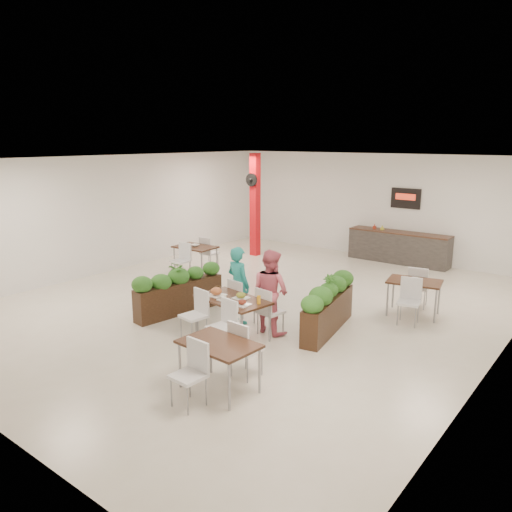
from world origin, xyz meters
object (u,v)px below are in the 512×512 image
at_px(main_table, 232,304).
at_px(side_table_b, 414,287).
at_px(side_table_a, 195,251).
at_px(diner_woman, 271,291).
at_px(service_counter, 399,246).
at_px(planter_right, 328,306).
at_px(side_table_c, 219,351).
at_px(red_column, 255,204).
at_px(diner_man, 238,285).
at_px(planter_left, 179,289).

height_order(main_table, side_table_b, same).
bearing_deg(side_table_a, diner_woman, -31.00).
relative_size(service_counter, diner_woman, 1.86).
distance_m(side_table_a, side_table_b, 6.03).
bearing_deg(service_counter, main_table, -91.31).
xyz_separation_m(service_counter, planter_right, (1.11, -6.12, 0.03)).
bearing_deg(side_table_c, side_table_a, 140.51).
bearing_deg(red_column, service_counter, 25.00).
distance_m(service_counter, diner_man, 6.83).
bearing_deg(diner_woman, side_table_b, -116.44).
xyz_separation_m(diner_woman, side_table_c, (0.78, -2.33, -0.19)).
bearing_deg(side_table_b, planter_left, -155.09).
xyz_separation_m(service_counter, main_table, (-0.17, -7.45, 0.14)).
distance_m(side_table_a, side_table_c, 6.74).
distance_m(main_table, side_table_a, 4.75).
distance_m(diner_man, planter_right, 1.82).
relative_size(diner_man, side_table_a, 0.96).
relative_size(planter_left, planter_right, 1.00).
bearing_deg(side_table_c, side_table_b, 80.93).
height_order(side_table_a, side_table_c, same).
bearing_deg(side_table_c, service_counter, 99.29).
xyz_separation_m(red_column, diner_woman, (4.24, -4.93, -0.83)).
distance_m(red_column, side_table_c, 8.88).
distance_m(red_column, service_counter, 4.56).
bearing_deg(service_counter, side_table_c, -83.65).
relative_size(diner_man, side_table_c, 0.96).
xyz_separation_m(main_table, side_table_c, (1.19, -1.67, -0.02)).
height_order(planter_left, side_table_c, planter_left).
height_order(main_table, planter_left, planter_left).
relative_size(diner_woman, side_table_a, 0.99).
relative_size(service_counter, diner_man, 1.91).
height_order(service_counter, planter_right, service_counter).
xyz_separation_m(main_table, diner_man, (-0.39, 0.65, 0.15)).
distance_m(service_counter, diner_woman, 6.81).
xyz_separation_m(diner_man, side_table_b, (2.62, 2.59, -0.16)).
relative_size(planter_left, side_table_b, 1.28).
relative_size(diner_woman, planter_right, 0.76).
xyz_separation_m(red_column, diner_man, (3.44, -4.93, -0.86)).
relative_size(main_table, side_table_c, 1.09).
bearing_deg(service_counter, diner_woman, -87.98).
bearing_deg(red_column, diner_woman, -49.34).
xyz_separation_m(service_counter, side_table_a, (-3.96, -4.58, 0.13)).
height_order(main_table, diner_woman, diner_woman).
bearing_deg(red_column, planter_right, -39.78).
bearing_deg(planter_right, side_table_a, 163.13).
xyz_separation_m(service_counter, planter_left, (-1.90, -7.15, 0.04)).
bearing_deg(side_table_c, red_column, 127.56).
bearing_deg(diner_man, main_table, 129.50).
relative_size(planter_left, side_table_a, 1.30).
bearing_deg(service_counter, planter_right, -79.72).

